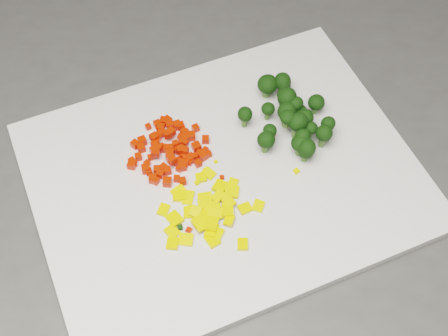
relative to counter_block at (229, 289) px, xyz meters
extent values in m
cube|color=#41413F|center=(0.00, 0.00, 0.00)|extent=(1.18, 0.94, 0.90)
cube|color=silver|center=(-0.02, -0.04, 0.46)|extent=(0.52, 0.43, 0.01)
cube|color=red|center=(-0.04, 0.03, 0.47)|extent=(0.01, 0.01, 0.01)
cube|color=red|center=(-0.12, 0.00, 0.47)|extent=(0.01, 0.01, 0.01)
cube|color=red|center=(-0.09, 0.01, 0.47)|extent=(0.01, 0.01, 0.01)
cube|color=red|center=(-0.07, 0.03, 0.48)|extent=(0.01, 0.01, 0.01)
cube|color=red|center=(-0.07, -0.02, 0.47)|extent=(0.01, 0.01, 0.01)
cube|color=red|center=(-0.07, 0.00, 0.47)|extent=(0.01, 0.01, 0.01)
cube|color=red|center=(-0.08, 0.03, 0.47)|extent=(0.01, 0.01, 0.01)
cube|color=red|center=(-0.04, -0.01, 0.47)|extent=(0.01, 0.01, 0.01)
cube|color=red|center=(-0.11, -0.02, 0.47)|extent=(0.01, 0.01, 0.01)
cube|color=red|center=(-0.06, 0.00, 0.47)|extent=(0.01, 0.01, 0.01)
cube|color=red|center=(-0.04, -0.01, 0.47)|extent=(0.01, 0.01, 0.01)
cube|color=red|center=(-0.08, -0.04, 0.47)|extent=(0.01, 0.01, 0.01)
cube|color=red|center=(-0.10, 0.05, 0.47)|extent=(0.01, 0.01, 0.01)
cube|color=red|center=(-0.09, 0.02, 0.48)|extent=(0.01, 0.01, 0.01)
cube|color=red|center=(-0.05, -0.01, 0.47)|extent=(0.01, 0.01, 0.01)
cube|color=red|center=(-0.07, -0.02, 0.47)|extent=(0.01, 0.01, 0.01)
cube|color=red|center=(-0.06, 0.00, 0.47)|extent=(0.01, 0.01, 0.01)
cube|color=red|center=(-0.08, 0.02, 0.47)|extent=(0.01, 0.01, 0.01)
cube|color=red|center=(-0.08, -0.01, 0.47)|extent=(0.01, 0.01, 0.01)
cube|color=red|center=(-0.06, -0.02, 0.47)|extent=(0.01, 0.01, 0.01)
cube|color=red|center=(-0.09, -0.02, 0.47)|extent=(0.01, 0.01, 0.01)
cube|color=red|center=(-0.05, -0.01, 0.47)|extent=(0.01, 0.01, 0.01)
cube|color=red|center=(-0.07, -0.02, 0.47)|extent=(0.01, 0.01, 0.01)
cube|color=red|center=(-0.08, 0.05, 0.47)|extent=(0.01, 0.01, 0.01)
cube|color=red|center=(-0.13, 0.00, 0.47)|extent=(0.01, 0.01, 0.01)
cube|color=red|center=(-0.05, 0.02, 0.47)|extent=(0.01, 0.01, 0.01)
cube|color=red|center=(-0.11, -0.01, 0.47)|extent=(0.01, 0.01, 0.01)
cube|color=red|center=(-0.03, 0.00, 0.47)|extent=(0.01, 0.01, 0.01)
cube|color=red|center=(-0.08, 0.01, 0.47)|extent=(0.01, 0.01, 0.01)
cube|color=red|center=(-0.08, 0.00, 0.47)|extent=(0.01, 0.01, 0.01)
cube|color=red|center=(-0.09, 0.03, 0.47)|extent=(0.01, 0.01, 0.01)
cube|color=red|center=(-0.08, 0.01, 0.47)|extent=(0.01, 0.01, 0.01)
cube|color=red|center=(-0.06, 0.01, 0.47)|extent=(0.01, 0.01, 0.01)
cube|color=red|center=(-0.12, 0.02, 0.47)|extent=(0.01, 0.01, 0.01)
cube|color=red|center=(-0.06, 0.01, 0.47)|extent=(0.01, 0.01, 0.01)
cube|color=red|center=(-0.06, 0.04, 0.47)|extent=(0.01, 0.01, 0.01)
cube|color=red|center=(-0.09, -0.03, 0.47)|extent=(0.01, 0.01, 0.01)
cube|color=red|center=(-0.10, 0.00, 0.47)|extent=(0.01, 0.01, 0.01)
cube|color=red|center=(-0.11, -0.02, 0.47)|extent=(0.01, 0.01, 0.01)
cube|color=red|center=(-0.07, 0.05, 0.47)|extent=(0.01, 0.01, 0.01)
cube|color=red|center=(-0.08, 0.01, 0.47)|extent=(0.01, 0.01, 0.01)
cube|color=red|center=(-0.09, 0.02, 0.47)|extent=(0.01, 0.01, 0.01)
cube|color=red|center=(-0.09, -0.02, 0.47)|extent=(0.01, 0.01, 0.01)
cube|color=red|center=(-0.07, 0.04, 0.47)|extent=(0.01, 0.01, 0.01)
cube|color=red|center=(-0.06, -0.01, 0.47)|extent=(0.01, 0.01, 0.01)
cube|color=red|center=(-0.06, 0.00, 0.47)|extent=(0.01, 0.01, 0.01)
cube|color=red|center=(-0.09, -0.04, 0.47)|extent=(0.01, 0.01, 0.01)
cube|color=red|center=(-0.12, 0.00, 0.47)|extent=(0.01, 0.01, 0.01)
cube|color=red|center=(-0.09, 0.01, 0.47)|extent=(0.01, 0.01, 0.01)
cube|color=red|center=(-0.09, 0.01, 0.47)|extent=(0.01, 0.01, 0.01)
cube|color=red|center=(-0.09, -0.02, 0.47)|extent=(0.01, 0.01, 0.01)
cube|color=red|center=(-0.10, -0.03, 0.47)|extent=(0.01, 0.01, 0.01)
cube|color=red|center=(-0.11, 0.02, 0.47)|extent=(0.01, 0.01, 0.01)
cube|color=red|center=(-0.07, 0.01, 0.47)|extent=(0.01, 0.01, 0.01)
cube|color=red|center=(-0.03, -0.01, 0.47)|extent=(0.01, 0.01, 0.01)
cube|color=red|center=(-0.09, 0.01, 0.47)|extent=(0.01, 0.01, 0.01)
cube|color=red|center=(-0.08, 0.04, 0.47)|extent=(0.01, 0.01, 0.01)
cube|color=red|center=(-0.10, 0.00, 0.47)|extent=(0.01, 0.01, 0.01)
cube|color=red|center=(-0.07, -0.04, 0.47)|extent=(0.01, 0.01, 0.01)
cube|color=red|center=(-0.11, -0.02, 0.47)|extent=(0.01, 0.01, 0.01)
cube|color=red|center=(-0.05, -0.02, 0.47)|extent=(0.01, 0.01, 0.01)
cube|color=red|center=(-0.04, 0.00, 0.47)|extent=(0.01, 0.01, 0.01)
cube|color=red|center=(-0.10, 0.00, 0.47)|extent=(0.01, 0.01, 0.01)
cube|color=red|center=(-0.03, 0.01, 0.47)|extent=(0.01, 0.01, 0.01)
cube|color=red|center=(-0.05, 0.03, 0.47)|extent=(0.01, 0.01, 0.01)
cube|color=red|center=(-0.06, 0.04, 0.47)|extent=(0.01, 0.01, 0.01)
cube|color=red|center=(-0.07, -0.02, 0.47)|extent=(0.01, 0.01, 0.01)
cube|color=red|center=(-0.05, 0.02, 0.47)|extent=(0.01, 0.01, 0.01)
cube|color=red|center=(-0.06, -0.02, 0.47)|extent=(0.01, 0.01, 0.01)
cube|color=red|center=(-0.09, 0.05, 0.47)|extent=(0.01, 0.01, 0.01)
cube|color=red|center=(-0.10, -0.02, 0.47)|extent=(0.01, 0.01, 0.01)
cube|color=red|center=(-0.11, 0.03, 0.47)|extent=(0.01, 0.01, 0.01)
cube|color=red|center=(-0.09, 0.03, 0.47)|extent=(0.01, 0.01, 0.01)
cube|color=red|center=(-0.13, -0.01, 0.47)|extent=(0.01, 0.01, 0.01)
cube|color=red|center=(-0.08, 0.00, 0.47)|extent=(0.01, 0.01, 0.01)
cube|color=red|center=(-0.10, -0.04, 0.47)|extent=(0.01, 0.01, 0.01)
cube|color=red|center=(-0.08, -0.02, 0.48)|extent=(0.01, 0.01, 0.01)
cube|color=yellow|center=(-0.03, -0.06, 0.46)|extent=(0.02, 0.02, 0.01)
cube|color=yellow|center=(-0.03, -0.08, 0.47)|extent=(0.02, 0.02, 0.01)
cube|color=yellow|center=(-0.01, -0.10, 0.46)|extent=(0.02, 0.02, 0.01)
cube|color=yellow|center=(-0.02, -0.08, 0.47)|extent=(0.02, 0.02, 0.01)
cube|color=yellow|center=(-0.05, -0.08, 0.47)|extent=(0.02, 0.02, 0.01)
cube|color=yellow|center=(-0.04, -0.04, 0.46)|extent=(0.02, 0.02, 0.01)
cube|color=yellow|center=(-0.06, -0.09, 0.46)|extent=(0.02, 0.01, 0.01)
cube|color=yellow|center=(-0.04, -0.10, 0.47)|extent=(0.02, 0.02, 0.01)
cube|color=yellow|center=(-0.03, -0.11, 0.47)|extent=(0.02, 0.02, 0.01)
cube|color=yellow|center=(-0.05, -0.12, 0.46)|extent=(0.02, 0.02, 0.01)
cube|color=yellow|center=(-0.09, -0.09, 0.46)|extent=(0.02, 0.02, 0.01)
cube|color=yellow|center=(-0.08, -0.06, 0.46)|extent=(0.02, 0.02, 0.01)
cube|color=yellow|center=(-0.05, -0.12, 0.46)|extent=(0.02, 0.02, 0.01)
cube|color=yellow|center=(-0.05, -0.11, 0.47)|extent=(0.02, 0.02, 0.01)
cube|color=yellow|center=(-0.10, -0.08, 0.46)|extent=(0.02, 0.02, 0.01)
cube|color=yellow|center=(-0.07, -0.09, 0.46)|extent=(0.02, 0.02, 0.01)
cube|color=yellow|center=(-0.06, -0.10, 0.47)|extent=(0.02, 0.02, 0.01)
cube|color=yellow|center=(-0.10, -0.12, 0.46)|extent=(0.02, 0.02, 0.01)
cube|color=yellow|center=(-0.04, -0.09, 0.47)|extent=(0.02, 0.02, 0.00)
cube|color=yellow|center=(-0.05, -0.10, 0.46)|extent=(0.02, 0.02, 0.00)
cube|color=yellow|center=(-0.05, -0.04, 0.46)|extent=(0.01, 0.01, 0.01)
cube|color=yellow|center=(0.01, -0.10, 0.46)|extent=(0.02, 0.02, 0.01)
cube|color=yellow|center=(-0.06, -0.11, 0.47)|extent=(0.02, 0.02, 0.01)
cube|color=yellow|center=(-0.08, -0.12, 0.46)|extent=(0.02, 0.02, 0.01)
cube|color=yellow|center=(-0.02, -0.07, 0.46)|extent=(0.02, 0.02, 0.01)
cube|color=yellow|center=(-0.08, -0.06, 0.46)|extent=(0.02, 0.02, 0.01)
cube|color=yellow|center=(-0.05, -0.07, 0.47)|extent=(0.02, 0.02, 0.01)
cube|color=yellow|center=(-0.02, -0.14, 0.46)|extent=(0.02, 0.02, 0.01)
cube|color=yellow|center=(-0.06, -0.09, 0.47)|extent=(0.02, 0.02, 0.01)
cube|color=yellow|center=(-0.05, -0.13, 0.46)|extent=(0.02, 0.02, 0.01)
cube|color=yellow|center=(-0.07, -0.07, 0.46)|extent=(0.02, 0.02, 0.01)
cube|color=yellow|center=(-0.09, -0.11, 0.46)|extent=(0.02, 0.02, 0.01)
cube|color=yellow|center=(-0.03, -0.10, 0.47)|extent=(0.02, 0.02, 0.01)
cube|color=yellow|center=(-0.01, -0.06, 0.46)|extent=(0.02, 0.02, 0.01)
cube|color=yellow|center=(-0.04, -0.09, 0.47)|extent=(0.02, 0.02, 0.01)
cube|color=yellow|center=(-0.04, -0.04, 0.46)|extent=(0.02, 0.02, 0.01)
cube|color=red|center=(-0.06, 0.02, 0.46)|extent=(0.01, 0.01, 0.00)
cube|color=red|center=(-0.02, -0.05, 0.46)|extent=(0.01, 0.01, 0.00)
cube|color=yellow|center=(-0.02, -0.02, 0.46)|extent=(0.01, 0.01, 0.00)
cube|color=black|center=(-0.08, -0.10, 0.46)|extent=(0.01, 0.01, 0.00)
cube|color=yellow|center=(-0.05, -0.05, 0.46)|extent=(0.01, 0.01, 0.00)
cube|color=yellow|center=(0.07, -0.06, 0.46)|extent=(0.01, 0.01, 0.00)
cube|color=red|center=(0.06, 0.00, 0.46)|extent=(0.01, 0.01, 0.01)
cube|color=red|center=(-0.08, -0.11, 0.46)|extent=(0.01, 0.01, 0.00)
camera|label=1|loc=(-0.11, -0.45, 1.10)|focal=50.00mm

